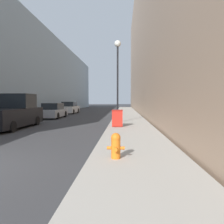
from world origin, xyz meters
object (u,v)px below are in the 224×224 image
at_px(pickup_truck, 12,114).
at_px(parked_sedan_near, 53,111).
at_px(fire_hydrant, 116,145).
at_px(trash_bin, 117,118).
at_px(parked_sedan_far, 70,108).
at_px(lamppost, 118,66).

relative_size(pickup_truck, parked_sedan_near, 1.25).
bearing_deg(parked_sedan_near, fire_hydrant, -66.17).
bearing_deg(trash_bin, parked_sedan_far, 113.75).
relative_size(fire_hydrant, lamppost, 0.12).
bearing_deg(fire_hydrant, trash_bin, 91.27).
relative_size(trash_bin, parked_sedan_near, 0.23).
height_order(trash_bin, lamppost, lamppost).
bearing_deg(trash_bin, fire_hydrant, -88.73).
relative_size(lamppost, parked_sedan_near, 1.35).
bearing_deg(parked_sedan_near, trash_bin, -50.49).
distance_m(trash_bin, parked_sedan_far, 17.35).
xyz_separation_m(fire_hydrant, parked_sedan_far, (-7.16, 23.35, 0.21)).
distance_m(trash_bin, parked_sedan_near, 10.60).
bearing_deg(parked_sedan_far, pickup_truck, -89.58).
xyz_separation_m(pickup_truck, parked_sedan_near, (0.13, 7.94, -0.23)).
distance_m(lamppost, parked_sedan_far, 15.25).
height_order(fire_hydrant, lamppost, lamppost).
relative_size(trash_bin, parked_sedan_far, 0.22).
xyz_separation_m(trash_bin, pickup_truck, (-6.87, 0.23, 0.23)).
distance_m(parked_sedan_near, parked_sedan_far, 7.71).
relative_size(fire_hydrant, trash_bin, 0.69).
height_order(fire_hydrant, trash_bin, trash_bin).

